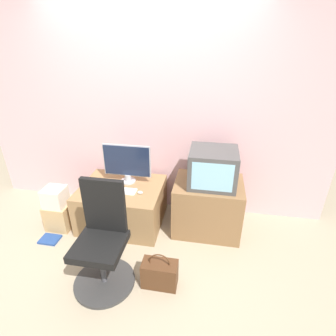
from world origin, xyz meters
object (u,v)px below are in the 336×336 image
book (50,239)px  mouse (140,193)px  main_monitor (127,163)px  crt_tv (213,167)px  keyboard (123,191)px  handbag (160,274)px  cardboard_box_lower (59,216)px  office_chair (103,245)px

book → mouse: bearing=21.0°
main_monitor → crt_tv: 1.01m
keyboard → handbag: keyboard is taller
keyboard → handbag: size_ratio=0.80×
cardboard_box_lower → book: 0.29m
office_chair → cardboard_box_lower: 1.08m
keyboard → office_chair: size_ratio=0.30×
office_chair → cardboard_box_lower: office_chair is taller
cardboard_box_lower → mouse: bearing=7.7°
keyboard → book: size_ratio=1.39×
crt_tv → mouse: bearing=-168.5°
keyboard → crt_tv: size_ratio=0.59×
main_monitor → crt_tv: crt_tv is taller
main_monitor → mouse: bearing=-48.6°
cardboard_box_lower → handbag: (1.36, -0.61, -0.02)m
office_chair → handbag: (0.52, 0.02, -0.28)m
crt_tv → book: size_ratio=2.37×
office_chair → cardboard_box_lower: bearing=143.5°
main_monitor → handbag: bearing=-59.0°
keyboard → main_monitor: bearing=93.6°
keyboard → book: bearing=-153.2°
main_monitor → office_chair: bearing=-85.6°
crt_tv → main_monitor: bearing=174.9°
handbag → book: 1.42m
main_monitor → book: size_ratio=2.70×
crt_tv → keyboard: bearing=-171.9°
keyboard → mouse: mouse is taller
office_chair → crt_tv: bearing=44.7°
mouse → cardboard_box_lower: bearing=-172.3°
crt_tv → handbag: 1.21m
handbag → main_monitor: bearing=121.0°
crt_tv → book: bearing=-163.1°
keyboard → cardboard_box_lower: size_ratio=0.95×
cardboard_box_lower → handbag: 1.49m
mouse → cardboard_box_lower: mouse is taller
crt_tv → cardboard_box_lower: (-1.77, -0.29, -0.67)m
mouse → office_chair: office_chair is taller
main_monitor → book: (-0.77, -0.63, -0.74)m
office_chair → mouse: bearing=79.4°
keyboard → cardboard_box_lower: keyboard is taller
main_monitor → handbag: 1.31m
main_monitor → cardboard_box_lower: size_ratio=1.83×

